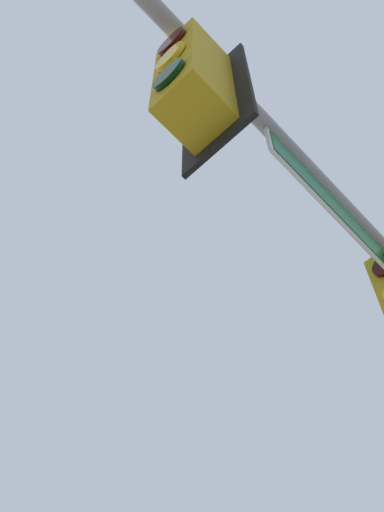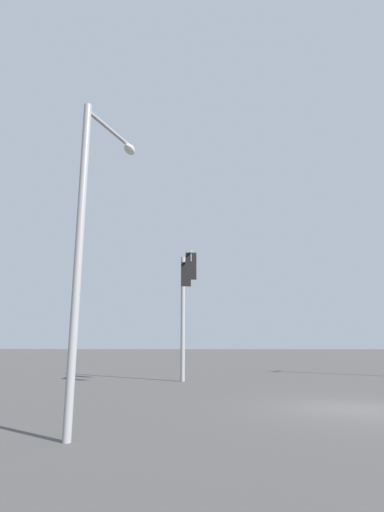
% 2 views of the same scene
% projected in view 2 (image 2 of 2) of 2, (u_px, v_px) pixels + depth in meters
% --- Properties ---
extents(ground_plane, '(400.00, 400.00, 0.00)m').
position_uv_depth(ground_plane, '(355.00, 409.00, 12.05)').
color(ground_plane, '#514F4C').
extents(signal_pole_near, '(4.10, 1.29, 6.83)m').
position_uv_depth(signal_pole_near, '(185.00, 293.00, 21.16)').
color(signal_pole_near, gray).
rests_on(signal_pole_near, ground_plane).
extents(street_lamp, '(2.18, 0.76, 7.52)m').
position_uv_depth(street_lamp, '(87.00, 234.00, 9.12)').
color(street_lamp, gray).
rests_on(street_lamp, ground_plane).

